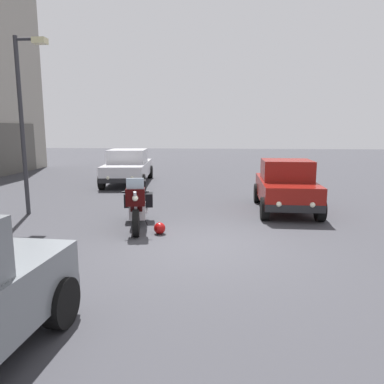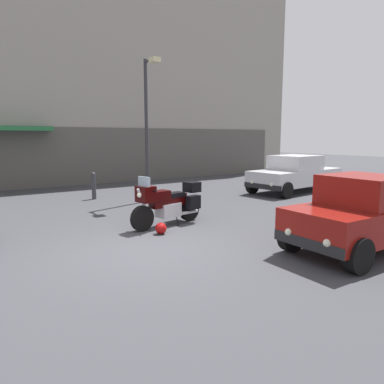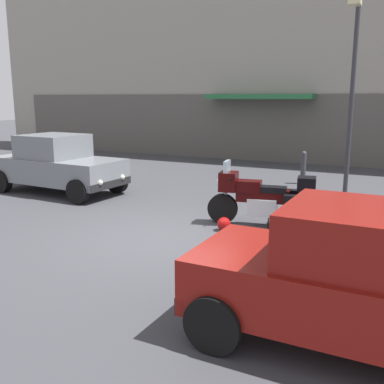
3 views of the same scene
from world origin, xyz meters
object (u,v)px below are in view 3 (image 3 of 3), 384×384
Objects in this scene: car_hatchback_near at (57,164)px; car_compact_side at (352,280)px; motorcycle at (263,197)px; streetlamp_curbside at (352,83)px; helmet at (224,224)px; bollard_curbside at (303,167)px.

car_compact_side is at bearing -26.45° from car_hatchback_near.
motorcycle is 4.35m from streetlamp_curbside.
car_compact_side is (2.83, -3.41, 0.63)m from helmet.
streetlamp_curbside is 4.86× the size of bollard_curbside.
car_compact_side is at bearing -50.34° from helmet.
streetlamp_curbside is (1.78, 4.09, 2.89)m from helmet.
streetlamp_curbside is (7.43, 2.70, 2.22)m from car_hatchback_near.
helmet is 4.48m from car_compact_side.
car_compact_side is 0.70× the size of streetlamp_curbside.
helmet is 0.07× the size of car_hatchback_near.
car_compact_side is 3.40× the size of bollard_curbside.
helmet is at bearing 37.68° from motorcycle.
bollard_curbside reaches higher than helmet.
car_hatchback_near is 1.13× the size of car_compact_side.
helmet is 5.86m from car_hatchback_near.
helmet is 5.32m from streetlamp_curbside.
motorcycle is at bearing -60.46° from car_compact_side.
helmet is at bearing -49.48° from car_compact_side.
motorcycle is at bearing 47.94° from helmet.
streetlamp_curbside is at bearing -48.95° from bollard_curbside.
car_compact_side is at bearing -74.68° from bollard_curbside.
car_hatchback_near is 9.75m from car_compact_side.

